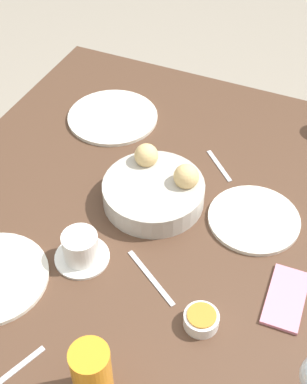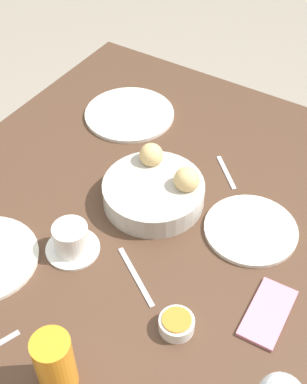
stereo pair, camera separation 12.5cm
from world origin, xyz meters
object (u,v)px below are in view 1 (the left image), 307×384
bread_basket (155,190)px  knife_silver (7,377)px  cell_phone (286,298)px  coffee_cup (81,249)px  plate_far_center (254,219)px  plate_near_left (113,117)px  juice_glass (92,374)px  spoon_coffee (219,166)px  jam_bowl_honey (201,319)px  fork_silver (151,277)px

bread_basket → knife_silver: 0.52m
cell_phone → coffee_cup: bearing=-80.0°
plate_far_center → plate_near_left: bearing=-114.3°
coffee_cup → cell_phone: bearing=100.0°
bread_basket → coffee_cup: bread_basket is taller
bread_basket → plate_near_left: size_ratio=0.95×
juice_glass → cell_phone: bearing=141.3°
spoon_coffee → cell_phone: (0.32, 0.25, 0.00)m
plate_far_center → spoon_coffee: size_ratio=2.21×
plate_near_left → knife_silver: bearing=12.8°
plate_near_left → coffee_cup: bearing=19.4°
plate_far_center → coffee_cup: (0.25, -0.31, 0.03)m
plate_far_center → jam_bowl_honey: 0.30m
fork_silver → plate_near_left: bearing=-144.8°
plate_far_center → knife_silver: (0.55, -0.30, -0.00)m
fork_silver → cell_phone: size_ratio=0.95×
fork_silver → spoon_coffee: (-0.39, 0.02, 0.00)m
plate_far_center → fork_silver: (0.24, -0.15, -0.00)m
plate_far_center → juice_glass: (0.51, -0.14, 0.06)m
jam_bowl_honey → fork_silver: size_ratio=0.48×
plate_far_center → juice_glass: size_ratio=1.61×
plate_near_left → juice_glass: size_ratio=1.91×
cell_phone → fork_silver: bearing=-76.8°
knife_silver → coffee_cup: bearing=-178.5°
jam_bowl_honey → plate_near_left: bearing=-138.6°
jam_bowl_honey → spoon_coffee: size_ratio=0.73×
bread_basket → plate_far_center: bearing=97.3°
bread_basket → cell_phone: 0.39m
bread_basket → cell_phone: size_ratio=1.57×
plate_far_center → jam_bowl_honey: bearing=-3.3°
spoon_coffee → knife_silver: bearing=-13.5°
spoon_coffee → jam_bowl_honey: bearing=14.5°
cell_phone → knife_silver: bearing=-48.8°
coffee_cup → jam_bowl_honey: bearing=80.6°
jam_bowl_honey → cell_phone: 0.18m
bread_basket → plate_far_center: (-0.03, 0.24, -0.03)m
juice_glass → knife_silver: juice_glass is taller
plate_near_left → plate_far_center: (0.21, 0.47, 0.00)m
plate_far_center → spoon_coffee: (-0.14, -0.13, -0.00)m
bread_basket → fork_silver: size_ratio=1.66×
fork_silver → coffee_cup: bearing=-85.5°
fork_silver → juice_glass: bearing=2.0°
bread_basket → coffee_cup: bearing=-17.9°
juice_glass → fork_silver: (-0.26, -0.01, -0.06)m
bread_basket → juice_glass: size_ratio=1.82×
bread_basket → knife_silver: size_ratio=1.53×
juice_glass → jam_bowl_honey: 0.24m
coffee_cup → fork_silver: (-0.01, 0.16, -0.03)m
coffee_cup → knife_silver: coffee_cup is taller
plate_near_left → juice_glass: bearing=24.7°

